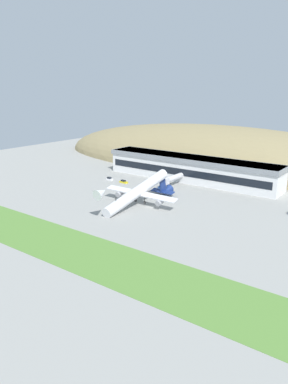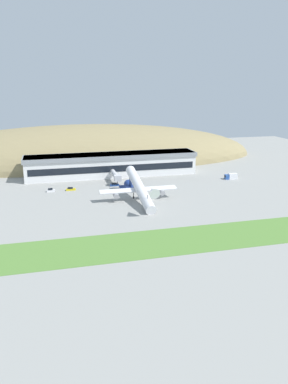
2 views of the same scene
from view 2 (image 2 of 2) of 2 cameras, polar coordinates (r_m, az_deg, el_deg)
name	(u,v)px [view 2 (image 2 of 2)]	position (r m, az deg, el deg)	size (l,w,h in m)	color
ground_plane	(152,199)	(162.16, 1.25, -1.12)	(339.19, 339.19, 0.00)	gray
grass_strip_foreground	(190,239)	(122.11, 6.96, -7.14)	(305.27, 21.03, 0.08)	#568438
hill_backdrop	(84,160)	(251.15, -9.16, 4.87)	(234.97, 86.33, 45.88)	#8E7F56
terminal_building	(112,163)	(203.32, -4.91, 4.37)	(92.23, 15.69, 12.15)	silver
jetway_0	(116,175)	(188.25, -4.35, 2.53)	(3.38, 16.05, 5.43)	silver
cargo_airplane	(139,188)	(159.18, -0.74, 0.57)	(33.65, 47.58, 14.01)	silver
service_car_0	(51,190)	(178.60, -14.03, 0.24)	(3.69, 1.67, 1.65)	silver
service_car_1	(114,185)	(183.97, -4.52, 1.13)	(4.45, 1.84, 1.53)	#264C99
service_car_2	(71,189)	(179.02, -11.12, 0.44)	(4.48, 1.83, 1.45)	gold
fuel_truck	(231,176)	(201.91, 13.12, 2.33)	(6.69, 2.90, 2.97)	#264C99
traffic_cone_0	(115,190)	(175.10, -4.42, 0.24)	(0.52, 0.52, 0.58)	orange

